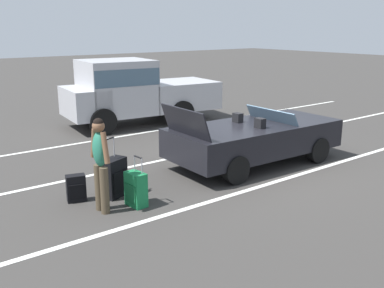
# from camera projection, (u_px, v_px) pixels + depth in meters

# --- Properties ---
(ground_plane) EXTENTS (80.00, 80.00, 0.00)m
(ground_plane) POSITION_uv_depth(u_px,v_px,m) (254.00, 163.00, 10.40)
(ground_plane) COLOR #383533
(lot_line_near) EXTENTS (18.00, 0.12, 0.01)m
(lot_line_near) POSITION_uv_depth(u_px,v_px,m) (294.00, 176.00, 9.48)
(lot_line_near) COLOR silver
(lot_line_near) RESTS_ON ground_plane
(lot_line_mid) EXTENTS (18.00, 0.12, 0.01)m
(lot_line_mid) POSITION_uv_depth(u_px,v_px,m) (213.00, 149.00, 11.55)
(lot_line_mid) COLOR silver
(lot_line_mid) RESTS_ON ground_plane
(lot_line_far) EXTENTS (18.00, 0.12, 0.01)m
(lot_line_far) POSITION_uv_depth(u_px,v_px,m) (156.00, 131.00, 13.62)
(lot_line_far) COLOR silver
(lot_line_far) RESTS_ON ground_plane
(convertible_car) EXTENTS (4.21, 1.94, 1.53)m
(convertible_car) POSITION_uv_depth(u_px,v_px,m) (261.00, 137.00, 10.36)
(convertible_car) COLOR black
(convertible_car) RESTS_ON ground_plane
(suitcase_large_black) EXTENTS (0.55, 0.44, 1.12)m
(suitcase_large_black) POSITION_uv_depth(u_px,v_px,m) (114.00, 178.00, 8.28)
(suitcase_large_black) COLOR black
(suitcase_large_black) RESTS_ON ground_plane
(suitcase_medium_bright) EXTENTS (0.29, 0.42, 0.91)m
(suitcase_medium_bright) POSITION_uv_depth(u_px,v_px,m) (136.00, 189.00, 7.85)
(suitcase_medium_bright) COLOR #19723F
(suitcase_medium_bright) RESTS_ON ground_plane
(suitcase_small_carryon) EXTENTS (0.38, 0.29, 0.50)m
(suitcase_small_carryon) POSITION_uv_depth(u_px,v_px,m) (76.00, 188.00, 8.08)
(suitcase_small_carryon) COLOR black
(suitcase_small_carryon) RESTS_ON ground_plane
(traveler_person) EXTENTS (0.23, 0.60, 1.65)m
(traveler_person) POSITION_uv_depth(u_px,v_px,m) (100.00, 160.00, 7.46)
(traveler_person) COLOR #4C3F2D
(traveler_person) RESTS_ON ground_plane
(parked_pickup_truck_near) EXTENTS (5.18, 2.49, 2.10)m
(parked_pickup_truck_near) POSITION_uv_depth(u_px,v_px,m) (131.00, 91.00, 14.20)
(parked_pickup_truck_near) COLOR #B2B2B7
(parked_pickup_truck_near) RESTS_ON ground_plane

